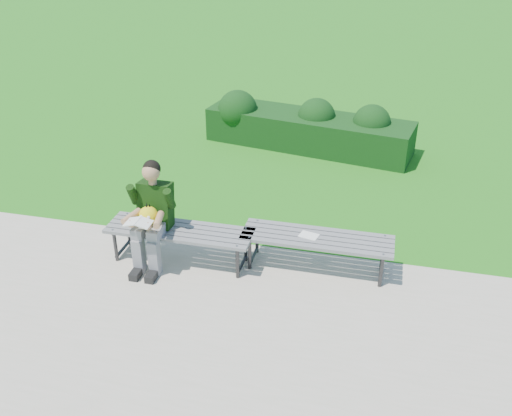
{
  "coord_description": "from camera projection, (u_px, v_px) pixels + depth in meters",
  "views": [
    {
      "loc": [
        1.74,
        -6.12,
        4.0
      ],
      "look_at": [
        0.34,
        -0.31,
        0.74
      ],
      "focal_mm": 40.0,
      "sensor_mm": 36.0,
      "label": 1
    }
  ],
  "objects": [
    {
      "name": "bench_right",
      "position": [
        317.0,
        241.0,
        6.78
      ],
      "size": [
        1.8,
        0.5,
        0.46
      ],
      "color": "gray",
      "rests_on": "walkway"
    },
    {
      "name": "hedge",
      "position": [
        306.0,
        126.0,
        10.26
      ],
      "size": [
        3.8,
        1.58,
        0.93
      ],
      "color": "#123F0F",
      "rests_on": "ground"
    },
    {
      "name": "ground",
      "position": [
        236.0,
        244.0,
        7.49
      ],
      "size": [
        80.0,
        80.0,
        0.0
      ],
      "color": "#32731C",
      "rests_on": "ground"
    },
    {
      "name": "paper_sheet",
      "position": [
        309.0,
        236.0,
        6.77
      ],
      "size": [
        0.25,
        0.21,
        0.01
      ],
      "color": "white",
      "rests_on": "bench_right"
    },
    {
      "name": "seated_boy",
      "position": [
        151.0,
        212.0,
        6.77
      ],
      "size": [
        0.56,
        0.76,
        1.31
      ],
      "color": "gray",
      "rests_on": "walkway"
    },
    {
      "name": "walkway",
      "position": [
        193.0,
        329.0,
        6.0
      ],
      "size": [
        30.0,
        3.5,
        0.02
      ],
      "color": "#A89B8A",
      "rests_on": "ground"
    },
    {
      "name": "bench_left",
      "position": [
        180.0,
        233.0,
        6.93
      ],
      "size": [
        1.8,
        0.5,
        0.46
      ],
      "color": "gray",
      "rests_on": "walkway"
    }
  ]
}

